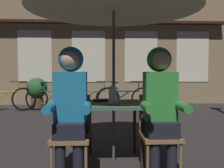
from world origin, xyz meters
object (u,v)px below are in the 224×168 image
at_px(chair_left, 71,131).
at_px(book, 102,100).
at_px(lantern, 112,94).
at_px(bicycle_fourth, 125,98).
at_px(potted_plant, 37,91).
at_px(chair_right, 159,130).
at_px(person_right_hooded, 160,98).
at_px(person_left_hooded, 70,99).
at_px(bicycle_nearest, 4,99).
at_px(bicycle_second, 54,98).
at_px(bicycle_third, 91,98).
at_px(cafe_table, 114,111).

distance_m(chair_left, book, 0.70).
relative_size(lantern, chair_left, 0.27).
xyz_separation_m(bicycle_fourth, potted_plant, (-2.56, 0.31, 0.20)).
relative_size(chair_right, potted_plant, 0.95).
bearing_deg(chair_right, person_right_hooded, -90.00).
bearing_deg(person_left_hooded, bicycle_fourth, 76.68).
relative_size(bicycle_nearest, bicycle_fourth, 0.99).
relative_size(bicycle_second, bicycle_third, 1.00).
distance_m(bicycle_nearest, potted_plant, 0.91).
xyz_separation_m(chair_left, potted_plant, (-1.54, 4.53, 0.05)).
bearing_deg(cafe_table, bicycle_fourth, 82.12).
height_order(bicycle_nearest, bicycle_fourth, same).
bearing_deg(chair_left, cafe_table, 37.55).
height_order(chair_right, bicycle_third, chair_right).
distance_m(chair_right, bicycle_fourth, 4.22).
distance_m(person_left_hooded, bicycle_third, 4.36).
bearing_deg(bicycle_nearest, bicycle_second, 4.52).
bearing_deg(cafe_table, bicycle_nearest, 126.69).
bearing_deg(book, bicycle_third, 77.57).
bearing_deg(person_right_hooded, cafe_table, 138.43).
relative_size(person_right_hooded, potted_plant, 1.52).
bearing_deg(bicycle_nearest, cafe_table, -53.31).
bearing_deg(potted_plant, bicycle_second, -24.64).
distance_m(cafe_table, chair_right, 0.62).
height_order(lantern, chair_left, lantern).
xyz_separation_m(bicycle_fourth, book, (-0.68, -3.66, 0.41)).
bearing_deg(book, bicycle_nearest, 109.66).
height_order(chair_right, potted_plant, potted_plant).
height_order(bicycle_nearest, potted_plant, potted_plant).
xyz_separation_m(chair_left, bicycle_second, (-0.99, 4.28, -0.14)).
bearing_deg(cafe_table, book, 127.56).
xyz_separation_m(bicycle_nearest, bicycle_fourth, (3.36, 0.05, 0.00)).
bearing_deg(bicycle_nearest, bicycle_third, 2.52).
relative_size(bicycle_third, book, 8.40).
bearing_deg(potted_plant, person_right_hooded, -61.37).
bearing_deg(bicycle_second, person_right_hooded, -65.73).
height_order(person_left_hooded, bicycle_second, person_left_hooded).
height_order(bicycle_fourth, potted_plant, potted_plant).
height_order(bicycle_second, bicycle_third, same).
bearing_deg(potted_plant, bicycle_fourth, -6.86).
relative_size(person_right_hooded, bicycle_nearest, 0.84).
relative_size(bicycle_second, bicycle_fourth, 1.00).
bearing_deg(bicycle_nearest, potted_plant, 23.94).
bearing_deg(potted_plant, chair_left, -71.19).
bearing_deg(book, chair_right, -58.79).
height_order(cafe_table, lantern, lantern).
height_order(cafe_table, bicycle_fourth, bicycle_fourth).
xyz_separation_m(chair_right, bicycle_fourth, (0.05, 4.22, -0.14)).
height_order(chair_left, person_left_hooded, person_left_hooded).
bearing_deg(cafe_table, potted_plant, 115.94).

